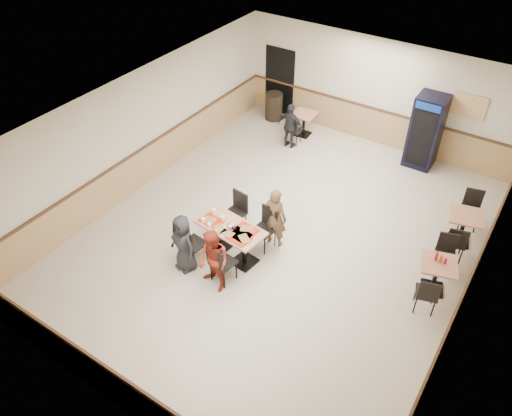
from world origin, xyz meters
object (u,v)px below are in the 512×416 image
Objects in this scene: side_table_near at (437,272)px; back_table at (304,121)px; diner_woman_left at (184,243)px; diner_man_opposite at (275,217)px; main_table at (231,236)px; lone_diner at (290,126)px; pepsi_cooler at (426,131)px; trash_bin at (274,106)px; diner_woman_right at (213,261)px; side_table_far at (464,224)px.

back_table is at bearing 142.86° from side_table_near.
diner_man_opposite reaches higher than diner_woman_left.
lone_diner reaches higher than main_table.
back_table is 3.44m from pepsi_cooler.
diner_man_opposite is 1.10× the size of lone_diner.
lone_diner reaches higher than back_table.
back_table is at bearing -90.66° from lone_diner.
trash_bin is at bearing -43.27° from lone_diner.
diner_woman_left is 6.75m from trash_bin.
diner_woman_left is 0.95× the size of diner_woman_right.
back_table is 1.29m from trash_bin.
back_table is at bearing -71.08° from diner_man_opposite.
pepsi_cooler reaches higher than diner_man_opposite.
diner_man_opposite is (1.17, 1.68, 0.05)m from diner_woman_left.
trash_bin is at bearing 118.65° from diner_woman_left.
diner_woman_left is 1.62× the size of trash_bin.
back_table is at bearing -15.70° from trash_bin.
main_table reaches higher than back_table.
main_table is at bearing 52.63° from diner_man_opposite.
main_table is at bearing -77.56° from back_table.
diner_woman_right is at bearing -107.07° from pepsi_cooler.
main_table is 1.15× the size of diner_woman_left.
diner_woman_right is 1.71× the size of trash_bin.
diner_woman_left reaches higher than trash_bin.
main_table is 5.43m from back_table.
back_table is (-0.00, 0.80, -0.20)m from lone_diner.
pepsi_cooler reaches higher than back_table.
side_table_near is 0.43× the size of pepsi_cooler.
diner_woman_left is 6.17m from back_table.
trash_bin is at bearing 120.07° from main_table.
side_table_near is (5.14, -3.10, -0.18)m from lone_diner.
pepsi_cooler reaches higher than trash_bin.
lone_diner reaches higher than side_table_far.
diner_woman_left reaches higher than side_table_far.
side_table_near is (3.39, 0.57, -0.24)m from diner_man_opposite.
side_table_far is at bearing 44.94° from main_table.
side_table_far reaches higher than back_table.
trash_bin is (-4.62, -0.04, -0.58)m from pepsi_cooler.
main_table is at bearing 103.90° from lone_diner.
trash_bin is at bearing -60.61° from diner_man_opposite.
diner_man_opposite is 1.71× the size of side_table_near.
back_table is at bearing 119.49° from diner_woman_right.
lone_diner is (-1.43, 5.45, -0.05)m from diner_woman_right.
side_table_near is at bearing 39.11° from diner_woman_left.
diner_woman_left is (-0.58, -0.84, 0.15)m from main_table.
pepsi_cooler is (2.21, 5.69, 0.47)m from main_table.
lone_diner is at bearing -161.34° from pepsi_cooler.
diner_woman_left is at bearing -84.55° from back_table.
diner_woman_left is 0.68× the size of pepsi_cooler.
pepsi_cooler is (-1.81, 2.55, 0.49)m from side_table_far.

